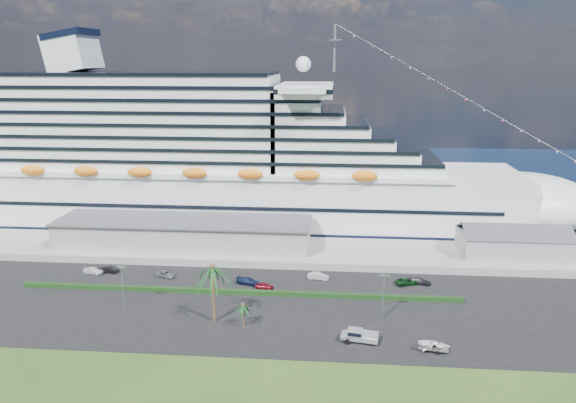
# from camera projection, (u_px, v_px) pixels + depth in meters

# --- Properties ---
(ground) EXTENTS (420.00, 420.00, 0.00)m
(ground) POSITION_uv_depth(u_px,v_px,m) (267.00, 335.00, 95.19)
(ground) COLOR #294818
(ground) RESTS_ON ground
(asphalt_lot) EXTENTS (140.00, 38.00, 0.12)m
(asphalt_lot) POSITION_uv_depth(u_px,v_px,m) (274.00, 307.00, 105.79)
(asphalt_lot) COLOR black
(asphalt_lot) RESTS_ON ground
(wharf) EXTENTS (240.00, 20.00, 1.80)m
(wharf) POSITION_uv_depth(u_px,v_px,m) (288.00, 251.00, 133.56)
(wharf) COLOR gray
(wharf) RESTS_ON ground
(water) EXTENTS (420.00, 160.00, 0.02)m
(water) POSITION_uv_depth(u_px,v_px,m) (308.00, 177.00, 220.63)
(water) COLOR black
(water) RESTS_ON ground
(cruise_ship) EXTENTS (191.00, 38.00, 54.00)m
(cruise_ship) POSITION_uv_depth(u_px,v_px,m) (218.00, 166.00, 154.60)
(cruise_ship) COLOR silver
(cruise_ship) RESTS_ON ground
(terminal_building) EXTENTS (61.00, 15.00, 6.30)m
(terminal_building) POSITION_uv_depth(u_px,v_px,m) (184.00, 232.00, 134.63)
(terminal_building) COLOR gray
(terminal_building) RESTS_ON wharf
(port_shed) EXTENTS (24.00, 12.31, 7.37)m
(port_shed) POSITION_uv_depth(u_px,v_px,m) (514.00, 243.00, 128.34)
(port_shed) COLOR gray
(port_shed) RESTS_ON wharf
(hedge) EXTENTS (88.00, 1.10, 0.90)m
(hedge) POSITION_uv_depth(u_px,v_px,m) (237.00, 292.00, 111.15)
(hedge) COLOR black
(hedge) RESTS_ON asphalt_lot
(lamp_post_left) EXTENTS (1.60, 0.35, 8.27)m
(lamp_post_left) POSITION_uv_depth(u_px,v_px,m) (122.00, 282.00, 103.92)
(lamp_post_left) COLOR gray
(lamp_post_left) RESTS_ON asphalt_lot
(lamp_post_right) EXTENTS (1.60, 0.35, 8.27)m
(lamp_post_right) POSITION_uv_depth(u_px,v_px,m) (384.00, 291.00, 99.90)
(lamp_post_right) COLOR gray
(lamp_post_right) RESTS_ON asphalt_lot
(palm_tall) EXTENTS (8.82, 8.82, 11.13)m
(palm_tall) POSITION_uv_depth(u_px,v_px,m) (213.00, 273.00, 97.59)
(palm_tall) COLOR #47301E
(palm_tall) RESTS_ON ground
(palm_short) EXTENTS (3.53, 3.53, 4.56)m
(palm_short) POSITION_uv_depth(u_px,v_px,m) (243.00, 307.00, 97.06)
(palm_short) COLOR #47301E
(palm_short) RESTS_ON ground
(parked_car_0) EXTENTS (4.66, 2.69, 1.49)m
(parked_car_0) POSITION_uv_depth(u_px,v_px,m) (93.00, 270.00, 121.54)
(parked_car_0) COLOR white
(parked_car_0) RESTS_ON asphalt_lot
(parked_car_1) EXTENTS (4.62, 2.09, 1.47)m
(parked_car_1) POSITION_uv_depth(u_px,v_px,m) (108.00, 269.00, 122.22)
(parked_car_1) COLOR black
(parked_car_1) RESTS_ON asphalt_lot
(parked_car_2) EXTENTS (4.91, 3.64, 1.24)m
(parked_car_2) POSITION_uv_depth(u_px,v_px,m) (165.00, 274.00, 119.80)
(parked_car_2) COLOR slate
(parked_car_2) RESTS_ON asphalt_lot
(parked_car_3) EXTENTS (5.32, 3.32, 1.44)m
(parked_car_3) POSITION_uv_depth(u_px,v_px,m) (248.00, 281.00, 115.87)
(parked_car_3) COLOR #121E42
(parked_car_3) RESTS_ON asphalt_lot
(parked_car_4) EXTENTS (4.02, 2.28, 1.29)m
(parked_car_4) POSITION_uv_depth(u_px,v_px,m) (265.00, 286.00, 113.59)
(parked_car_4) COLOR maroon
(parked_car_4) RESTS_ON asphalt_lot
(parked_car_5) EXTENTS (4.66, 2.21, 1.48)m
(parked_car_5) POSITION_uv_depth(u_px,v_px,m) (318.00, 276.00, 118.44)
(parked_car_5) COLOR silver
(parked_car_5) RESTS_ON asphalt_lot
(parked_car_6) EXTENTS (5.37, 3.86, 1.36)m
(parked_car_6) POSITION_uv_depth(u_px,v_px,m) (407.00, 281.00, 115.75)
(parked_car_6) COLOR #0D3714
(parked_car_6) RESTS_ON asphalt_lot
(parked_car_7) EXTENTS (4.98, 2.98, 1.35)m
(parked_car_7) POSITION_uv_depth(u_px,v_px,m) (420.00, 281.00, 116.01)
(parked_car_7) COLOR #232227
(parked_car_7) RESTS_ON asphalt_lot
(pickup_truck) EXTENTS (6.40, 3.20, 2.15)m
(pickup_truck) POSITION_uv_depth(u_px,v_px,m) (359.00, 335.00, 92.28)
(pickup_truck) COLOR black
(pickup_truck) RESTS_ON asphalt_lot
(boat_trailer) EXTENTS (6.02, 4.41, 1.67)m
(boat_trailer) POSITION_uv_depth(u_px,v_px,m) (434.00, 345.00, 89.19)
(boat_trailer) COLOR gray
(boat_trailer) RESTS_ON asphalt_lot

